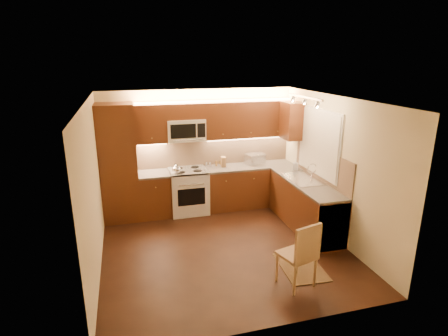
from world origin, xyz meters
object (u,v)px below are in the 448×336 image
object	(u,v)px
stove	(189,191)
soap_bottle	(296,165)
knife_block	(223,162)
dining_chair	(297,253)
sink	(303,176)
toaster_oven	(255,159)
kettle	(176,168)
microwave	(186,130)

from	to	relation	value
stove	soap_bottle	world-z (taller)	soap_bottle
knife_block	dining_chair	world-z (taller)	knife_block
sink	knife_block	world-z (taller)	knife_block
dining_chair	toaster_oven	bearing A→B (deg)	65.67
toaster_oven	kettle	bearing A→B (deg)	173.92
kettle	toaster_oven	world-z (taller)	toaster_oven
sink	toaster_oven	xyz separation A→B (m)	(-0.52, 1.23, 0.04)
sink	kettle	world-z (taller)	kettle
toaster_oven	knife_block	distance (m)	0.71
kettle	knife_block	xyz separation A→B (m)	(1.03, 0.27, -0.02)
stove	soap_bottle	size ratio (longest dim) A/B	4.29
microwave	knife_block	size ratio (longest dim) A/B	3.64
toaster_oven	soap_bottle	size ratio (longest dim) A/B	1.76
soap_bottle	dining_chair	xyz separation A→B (m)	(-1.13, -2.43, -0.51)
microwave	knife_block	bearing A→B (deg)	-2.73
microwave	sink	world-z (taller)	microwave
microwave	sink	distance (m)	2.48
sink	knife_block	distance (m)	1.73
soap_bottle	toaster_oven	bearing A→B (deg)	156.28
microwave	stove	bearing A→B (deg)	-90.00
soap_bottle	sink	bearing A→B (deg)	-82.74
microwave	dining_chair	distance (m)	3.46
sink	kettle	bearing A→B (deg)	157.24
microwave	kettle	bearing A→B (deg)	-129.88
soap_bottle	dining_chair	distance (m)	2.73
toaster_oven	knife_block	size ratio (longest dim) A/B	1.81
stove	toaster_oven	distance (m)	1.58
sink	dining_chair	xyz separation A→B (m)	(-1.00, -1.82, -0.48)
stove	kettle	xyz separation A→B (m)	(-0.26, -0.18, 0.56)
microwave	toaster_oven	size ratio (longest dim) A/B	2.01
dining_chair	soap_bottle	bearing A→B (deg)	49.52
dining_chair	stove	bearing A→B (deg)	93.38
kettle	toaster_oven	xyz separation A→B (m)	(1.74, 0.28, -0.01)
toaster_oven	dining_chair	world-z (taller)	toaster_oven
sink	soap_bottle	size ratio (longest dim) A/B	4.01
toaster_oven	dining_chair	bearing A→B (deg)	-114.20
stove	sink	world-z (taller)	sink
stove	knife_block	distance (m)	0.95
microwave	dining_chair	size ratio (longest dim) A/B	0.77
stove	sink	size ratio (longest dim) A/B	1.07
soap_bottle	dining_chair	size ratio (longest dim) A/B	0.22
soap_bottle	kettle	bearing A→B (deg)	-168.18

